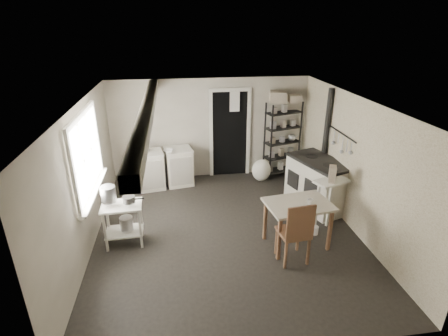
{
  "coord_description": "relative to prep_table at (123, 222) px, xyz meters",
  "views": [
    {
      "loc": [
        -0.79,
        -5.2,
        3.46
      ],
      "look_at": [
        0.0,
        0.3,
        1.1
      ],
      "focal_mm": 28.0,
      "sensor_mm": 36.0,
      "label": 1
    }
  ],
  "objects": [
    {
      "name": "floor",
      "position": [
        1.73,
        0.09,
        -0.4
      ],
      "size": [
        5.0,
        5.0,
        0.0
      ],
      "primitive_type": "plane",
      "color": "black",
      "rests_on": "ground"
    },
    {
      "name": "ceiling",
      "position": [
        1.73,
        0.09,
        1.9
      ],
      "size": [
        5.0,
        5.0,
        0.0
      ],
      "primitive_type": "plane",
      "rotation": [
        3.14,
        0.0,
        0.0
      ],
      "color": "beige",
      "rests_on": "wall_back"
    },
    {
      "name": "wall_back",
      "position": [
        1.73,
        2.59,
        0.75
      ],
      "size": [
        4.5,
        0.02,
        2.3
      ],
      "primitive_type": "cube",
      "color": "#BEB5A2",
      "rests_on": "ground"
    },
    {
      "name": "wall_front",
      "position": [
        1.73,
        -2.41,
        0.75
      ],
      "size": [
        4.5,
        0.02,
        2.3
      ],
      "primitive_type": "cube",
      "color": "#BEB5A2",
      "rests_on": "ground"
    },
    {
      "name": "wall_left",
      "position": [
        -0.52,
        0.09,
        0.75
      ],
      "size": [
        0.02,
        5.0,
        2.3
      ],
      "primitive_type": "cube",
      "color": "#BEB5A2",
      "rests_on": "ground"
    },
    {
      "name": "wall_right",
      "position": [
        3.98,
        0.09,
        0.75
      ],
      "size": [
        0.02,
        5.0,
        2.3
      ],
      "primitive_type": "cube",
      "color": "#BEB5A2",
      "rests_on": "ground"
    },
    {
      "name": "window",
      "position": [
        -0.49,
        0.29,
        1.1
      ],
      "size": [
        0.12,
        1.76,
        1.28
      ],
      "primitive_type": null,
      "color": "white",
      "rests_on": "wall_left"
    },
    {
      "name": "doorway",
      "position": [
        2.18,
        2.56,
        0.6
      ],
      "size": [
        0.96,
        0.1,
        2.08
      ],
      "primitive_type": null,
      "color": "white",
      "rests_on": "ground"
    },
    {
      "name": "ceiling_beam",
      "position": [
        0.53,
        0.09,
        1.8
      ],
      "size": [
        0.18,
        5.0,
        0.18
      ],
      "primitive_type": null,
      "color": "white",
      "rests_on": "ceiling"
    },
    {
      "name": "wallpaper_panel",
      "position": [
        3.97,
        0.09,
        0.75
      ],
      "size": [
        0.01,
        5.0,
        2.3
      ],
      "primitive_type": null,
      "color": "beige",
      "rests_on": "wall_right"
    },
    {
      "name": "utensil_rail",
      "position": [
        3.92,
        0.69,
        1.15
      ],
      "size": [
        0.06,
        1.2,
        0.44
      ],
      "primitive_type": null,
      "color": "silver",
      "rests_on": "wall_right"
    },
    {
      "name": "prep_table",
      "position": [
        0.0,
        0.0,
        0.0
      ],
      "size": [
        0.65,
        0.48,
        0.73
      ],
      "primitive_type": null,
      "rotation": [
        0.0,
        0.0,
        0.04
      ],
      "color": "white",
      "rests_on": "ground"
    },
    {
      "name": "stockpot",
      "position": [
        -0.17,
        -0.01,
        0.54
      ],
      "size": [
        0.27,
        0.27,
        0.26
      ],
      "primitive_type": "cylinder",
      "rotation": [
        0.0,
        0.0,
        -0.13
      ],
      "color": "silver",
      "rests_on": "prep_table"
    },
    {
      "name": "saucepan",
      "position": [
        0.14,
        -0.06,
        0.45
      ],
      "size": [
        0.24,
        0.24,
        0.11
      ],
      "primitive_type": "cylinder",
      "rotation": [
        0.0,
        0.0,
        0.25
      ],
      "color": "silver",
      "rests_on": "prep_table"
    },
    {
      "name": "bucket",
      "position": [
        0.05,
        -0.01,
        -0.02
      ],
      "size": [
        0.24,
        0.24,
        0.23
      ],
      "primitive_type": "cylinder",
      "rotation": [
        0.0,
        0.0,
        0.12
      ],
      "color": "silver",
      "rests_on": "prep_table"
    },
    {
      "name": "base_cabinets",
      "position": [
        0.65,
        2.15,
        0.06
      ],
      "size": [
        1.35,
        0.76,
        0.84
      ],
      "primitive_type": null,
      "rotation": [
        0.0,
        0.0,
        0.17
      ],
      "color": "silver",
      "rests_on": "ground"
    },
    {
      "name": "mixing_bowl",
      "position": [
        0.75,
        2.05,
        0.55
      ],
      "size": [
        0.32,
        0.32,
        0.06
      ],
      "primitive_type": "imported",
      "rotation": [
        0.0,
        0.0,
        -0.27
      ],
      "color": "silver",
      "rests_on": "base_cabinets"
    },
    {
      "name": "counter_cup",
      "position": [
        0.29,
        2.11,
        0.57
      ],
      "size": [
        0.16,
        0.16,
        0.1
      ],
      "primitive_type": "imported",
      "rotation": [
        0.0,
        0.0,
        0.31
      ],
      "color": "silver",
      "rests_on": "base_cabinets"
    },
    {
      "name": "shelf_rack",
      "position": [
        3.39,
        2.4,
        0.55
      ],
      "size": [
        0.89,
        0.56,
        1.76
      ],
      "primitive_type": null,
      "rotation": [
        0.0,
        0.0,
        0.3
      ],
      "color": "black",
      "rests_on": "ground"
    },
    {
      "name": "shelf_jar",
      "position": [
        3.1,
        2.36,
        0.96
      ],
      "size": [
        0.09,
        0.09,
        0.17
      ],
      "primitive_type": "imported",
      "rotation": [
        0.0,
        0.0,
        -0.12
      ],
      "color": "silver",
      "rests_on": "shelf_rack"
    },
    {
      "name": "storage_box_a",
      "position": [
        3.23,
        2.41,
        1.61
      ],
      "size": [
        0.4,
        0.37,
        0.24
      ],
      "primitive_type": "cube",
      "rotation": [
        0.0,
        0.0,
        -0.22
      ],
      "color": "#BFB29A",
      "rests_on": "shelf_rack"
    },
    {
      "name": "storage_box_b",
      "position": [
        3.6,
        2.36,
        1.59
      ],
      "size": [
        0.27,
        0.26,
        0.16
      ],
      "primitive_type": "cube",
      "rotation": [
        0.0,
        0.0,
        -0.08
      ],
      "color": "#BFB29A",
      "rests_on": "shelf_rack"
    },
    {
      "name": "stove",
      "position": [
        3.65,
        0.78,
        0.04
      ],
      "size": [
        1.05,
        1.41,
        0.98
      ],
      "primitive_type": null,
      "rotation": [
        0.0,
        0.0,
        0.32
      ],
      "color": "silver",
      "rests_on": "ground"
    },
    {
      "name": "stovepipe",
      "position": [
        3.9,
        1.19,
        1.19
      ],
      "size": [
        0.13,
        0.13,
        1.37
      ],
      "primitive_type": null,
      "rotation": [
        0.0,
        0.0,
        -0.29
      ],
      "color": "black",
      "rests_on": "stove"
    },
    {
      "name": "side_ledge",
      "position": [
        3.54,
        0.02,
        0.03
      ],
      "size": [
        0.68,
        0.52,
        0.92
      ],
      "primitive_type": null,
      "rotation": [
        0.0,
        0.0,
        0.38
      ],
      "color": "white",
      "rests_on": "ground"
    },
    {
      "name": "oats_box",
      "position": [
        3.52,
        -0.03,
        0.61
      ],
      "size": [
        0.17,
        0.21,
        0.28
      ],
      "primitive_type": "cube",
      "rotation": [
        0.0,
        0.0,
        -0.39
      ],
      "color": "#BFB29A",
      "rests_on": "side_ledge"
    },
    {
      "name": "work_table",
      "position": [
        2.81,
        -0.44,
        -0.02
      ],
      "size": [
        1.11,
        0.84,
        0.78
      ],
      "primitive_type": null,
      "rotation": [
        0.0,
        0.0,
        0.13
      ],
      "color": "#BEB7A3",
      "rests_on": "ground"
    },
    {
      "name": "table_cup",
      "position": [
        2.97,
        -0.49,
        0.4
      ],
      "size": [
        0.13,
        0.13,
        0.09
      ],
      "primitive_type": "imported",
      "rotation": [
        0.0,
        0.0,
        0.39
      ],
      "color": "silver",
      "rests_on": "work_table"
    },
    {
      "name": "chair",
      "position": [
        2.62,
        -0.81,
        0.08
      ],
      "size": [
        0.48,
        0.49,
        1.05
      ],
      "primitive_type": null,
      "rotation": [
        0.0,
        0.0,
        0.1
      ],
      "color": "brown",
      "rests_on": "ground"
    },
    {
      "name": "flour_sack",
      "position": [
        2.84,
        2.09,
        -0.16
      ],
      "size": [
        0.44,
        0.37,
        0.52
      ],
      "primitive_type": "ellipsoid",
      "rotation": [
        0.0,
        0.0,
        -0.01
      ],
      "color": "white",
      "rests_on": "ground"
    },
    {
      "name": "floor_crock",
      "position": [
        3.25,
        -0.2,
        -0.33
      ],
      "size": [
        0.14,
        0.14,
        0.15
      ],
      "primitive_type": "cylinder",
      "rotation": [
        0.0,
        0.0,
        -0.16
      ],
      "color": "silver",
      "rests_on": "ground"
    }
  ]
}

